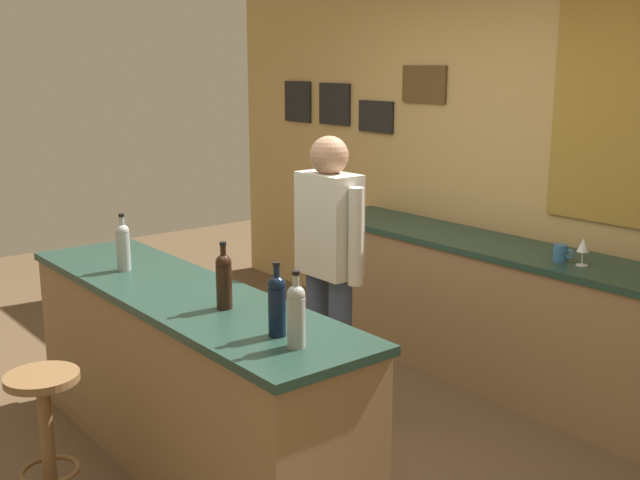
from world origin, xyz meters
name	(u,v)px	position (x,y,z in m)	size (l,w,h in m)	color
ground_plane	(253,439)	(0.00, 0.00, 0.00)	(10.00, 10.00, 0.00)	brown
back_wall	(506,152)	(0.02, 2.03, 1.42)	(6.00, 0.09, 2.80)	tan
bar_counter	(185,378)	(0.00, -0.40, 0.46)	(2.41, 0.60, 0.92)	olive
side_counter	(509,317)	(0.40, 1.65, 0.45)	(3.17, 0.56, 0.90)	olive
bartender	(329,261)	(0.06, 0.48, 0.94)	(0.52, 0.21, 1.62)	#384766
bar_stool	(46,421)	(0.03, -1.11, 0.46)	(0.32, 0.32, 0.68)	brown
wine_bottle_a	(123,245)	(-0.52, -0.45, 1.06)	(0.07, 0.07, 0.31)	#999E99
wine_bottle_b	(224,279)	(0.37, -0.38, 1.06)	(0.07, 0.07, 0.31)	black
wine_bottle_c	(277,303)	(0.81, -0.41, 1.06)	(0.07, 0.07, 0.31)	black
wine_bottle_d	(296,313)	(0.96, -0.42, 1.06)	(0.07, 0.07, 0.31)	#999E99
wine_glass_a	(347,199)	(-1.05, 1.56, 1.01)	(0.07, 0.07, 0.16)	silver
wine_glass_b	(583,246)	(0.91, 1.59, 1.01)	(0.07, 0.07, 0.16)	silver
coffee_mug	(561,253)	(0.78, 1.58, 0.95)	(0.13, 0.08, 0.09)	#336699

